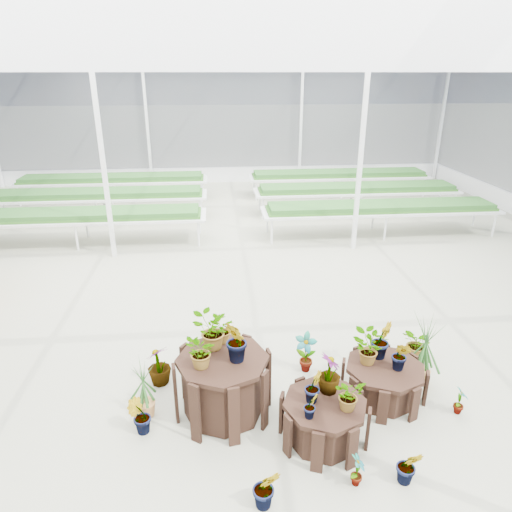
{
  "coord_description": "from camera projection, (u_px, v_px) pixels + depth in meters",
  "views": [
    {
      "loc": [
        -0.49,
        -6.67,
        4.2
      ],
      "look_at": [
        0.17,
        0.48,
        1.3
      ],
      "focal_mm": 32.0,
      "sensor_mm": 36.0,
      "label": 1
    }
  ],
  "objects": [
    {
      "name": "greenhouse_shell",
      "position": [
        248.0,
        210.0,
        6.93
      ],
      "size": [
        18.0,
        24.0,
        4.5
      ],
      "primitive_type": null,
      "color": "white",
      "rests_on": "ground"
    },
    {
      "name": "plinth_low",
      "position": [
        383.0,
        381.0,
        6.27
      ],
      "size": [
        1.42,
        1.42,
        0.5
      ],
      "primitive_type": "cylinder",
      "rotation": [
        0.0,
        0.0,
        -0.35
      ],
      "color": "black",
      "rests_on": "ground"
    },
    {
      "name": "ground_plane",
      "position": [
        249.0,
        337.0,
        7.77
      ],
      "size": [
        24.0,
        24.0,
        0.0
      ],
      "primitive_type": "plane",
      "color": "gray",
      "rests_on": "ground"
    },
    {
      "name": "plinth_tall",
      "position": [
        223.0,
        385.0,
        5.93
      ],
      "size": [
        1.44,
        1.44,
        0.84
      ],
      "primitive_type": "cylinder",
      "rotation": [
        0.0,
        0.0,
        0.19
      ],
      "color": "black",
      "rests_on": "ground"
    },
    {
      "name": "nursery_benches",
      "position": [
        231.0,
        202.0,
        14.26
      ],
      "size": [
        16.0,
        7.0,
        0.84
      ],
      "primitive_type": null,
      "color": "silver",
      "rests_on": "ground"
    },
    {
      "name": "steel_frame",
      "position": [
        248.0,
        210.0,
        6.93
      ],
      "size": [
        18.0,
        24.0,
        4.5
      ],
      "primitive_type": null,
      "color": "silver",
      "rests_on": "ground"
    },
    {
      "name": "plinth_mid",
      "position": [
        324.0,
        421.0,
        5.53
      ],
      "size": [
        1.39,
        1.39,
        0.55
      ],
      "primitive_type": "cylinder",
      "rotation": [
        0.0,
        0.0,
        0.42
      ],
      "color": "black",
      "rests_on": "ground"
    },
    {
      "name": "nursery_plants",
      "position": [
        303.0,
        361.0,
        6.18
      ],
      "size": [
        4.5,
        2.89,
        1.43
      ],
      "color": "#24511F",
      "rests_on": "ground"
    }
  ]
}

